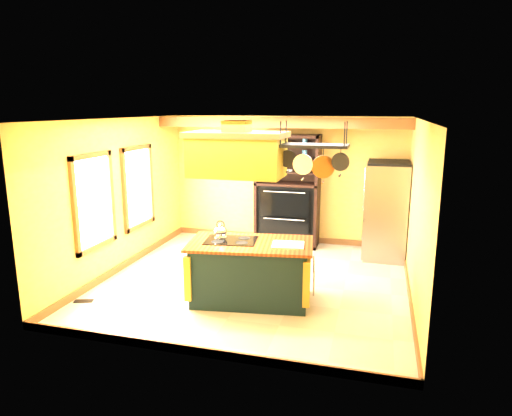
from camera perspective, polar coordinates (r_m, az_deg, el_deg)
The scene contains 15 objects.
floor at distance 7.84m, azimuth -0.07°, elevation -9.08°, with size 5.00×5.00×0.00m, color beige.
ceiling at distance 7.29m, azimuth -0.07°, elevation 11.06°, with size 5.00×5.00×0.00m, color white.
wall_back at distance 9.84m, azimuth 3.80°, elevation 3.53°, with size 5.00×0.02×2.70m, color #E9AC55.
wall_front at distance 5.16m, azimuth -7.47°, elevation -4.94°, with size 5.00×0.02×2.70m, color #E9AC55.
wall_left at distance 8.45m, azimuth -16.65°, elevation 1.52°, with size 0.02×5.00×2.70m, color #E9AC55.
wall_right at distance 7.22m, azimuth 19.45°, elevation -0.50°, with size 0.02×5.00×2.70m, color #E9AC55.
ceiling_beam at distance 8.94m, azimuth 2.86°, elevation 10.62°, with size 5.00×0.15×0.20m, color brown.
window_near at distance 7.77m, azimuth -19.54°, elevation 0.76°, with size 0.06×1.06×1.56m.
window_far at distance 8.93m, azimuth -14.47°, elevation 2.55°, with size 0.06×1.06×1.56m.
kitchen_island at distance 6.93m, azimuth -0.68°, elevation -7.88°, with size 1.96×1.26×1.11m.
range_hood at distance 6.59m, azimuth -2.39°, elevation 6.91°, with size 1.41×0.80×0.80m.
pot_rack at distance 6.34m, azimuth 7.23°, elevation 6.93°, with size 1.00×0.47×0.79m.
refrigerator at distance 9.15m, azimuth 15.87°, elevation -0.52°, with size 0.80×0.94×1.84m.
hutch at distance 9.66m, azimuth 3.97°, elevation 0.64°, with size 1.32×0.60×2.34m.
floor_register at distance 7.54m, azimuth -20.75°, elevation -10.82°, with size 0.28×0.12×0.01m, color black.
Camera 1 is at (1.93, -7.03, 2.89)m, focal length 32.00 mm.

